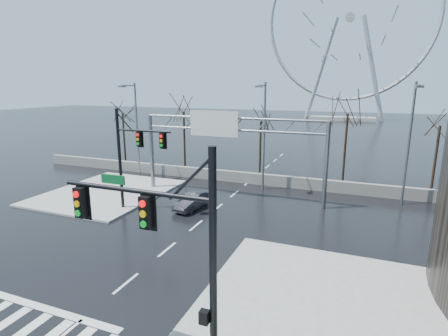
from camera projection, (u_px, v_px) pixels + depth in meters
The scene contains 17 objects.
ground at pixel (126, 283), 17.47m from camera, with size 260.00×260.00×0.00m, color black.
sidewalk_right_ext at pixel (338, 304), 15.70m from camera, with size 12.00×10.00×0.15m, color gray.
sidewalk_far at pixel (108, 192), 32.25m from camera, with size 10.00×12.00×0.15m, color gray.
barrier_wall at pixel (248, 178), 35.47m from camera, with size 52.00×0.50×1.10m, color slate.
signal_mast_near at pixel (172, 243), 10.87m from camera, with size 5.52×0.41×8.00m.
signal_mast_far at pixel (131, 151), 26.58m from camera, with size 4.72×0.41×8.00m.
sign_gantry at pixel (226, 139), 29.98m from camera, with size 16.36×0.40×7.60m.
streetlight_left at pixel (135, 123), 36.86m from camera, with size 0.50×2.55×10.00m.
streetlight_mid at pixel (263, 128), 31.87m from camera, with size 0.50×2.55×10.00m.
streetlight_right at pixel (410, 135), 27.59m from camera, with size 0.50×2.55×10.00m.
tree_far_left at pixel (123, 119), 44.36m from camera, with size 3.50×3.50×7.00m.
tree_left at pixel (184, 118), 40.61m from camera, with size 3.75×3.75×7.50m.
tree_center at pixel (261, 128), 38.49m from camera, with size 3.25×3.25×6.50m.
tree_right at pixel (347, 122), 34.13m from camera, with size 3.90×3.90×7.80m.
tree_far_right at pixel (439, 133), 31.92m from camera, with size 3.40×3.40×6.80m.
ferris_wheel at pixel (350, 25), 95.78m from camera, with size 45.00×6.00×50.91m.
car at pixel (193, 201), 28.06m from camera, with size 1.33×3.82×1.26m, color black.
Camera 1 is at (10.32, -12.80, 9.62)m, focal length 28.00 mm.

